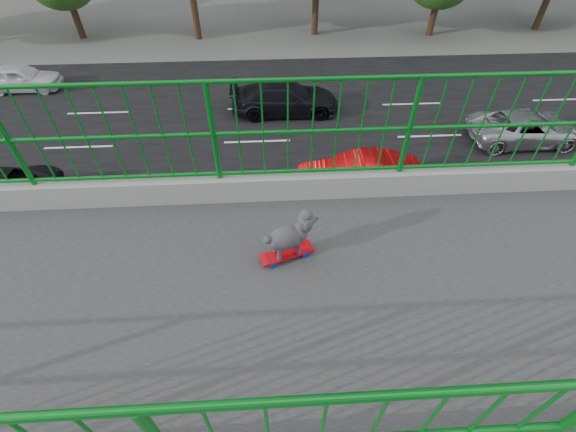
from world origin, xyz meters
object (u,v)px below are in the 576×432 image
(car_1, at_px, (359,178))
(car_3, at_px, (285,98))
(skateboard, at_px, (287,254))
(car_2, at_px, (526,128))
(poodle, at_px, (289,235))
(car_4, at_px, (21,78))

(car_1, height_order, car_3, car_1)
(skateboard, height_order, car_2, skateboard)
(car_2, bearing_deg, skateboard, 136.52)
(car_1, relative_size, car_3, 0.92)
(skateboard, bearing_deg, car_3, 157.97)
(car_3, bearing_deg, car_1, -158.94)
(car_1, distance_m, car_2, 8.74)
(car_1, xyz_separation_m, car_3, (-6.40, -2.46, -0.03))
(skateboard, height_order, poodle, poodle)
(car_2, distance_m, car_4, 25.46)
(poodle, distance_m, car_1, 11.33)
(car_2, bearing_deg, car_3, 73.20)
(car_4, bearing_deg, skateboard, -143.96)
(skateboard, relative_size, car_1, 0.12)
(skateboard, distance_m, poodle, 0.26)
(skateboard, relative_size, car_2, 0.11)
(car_4, bearing_deg, car_3, -102.83)
(skateboard, xyz_separation_m, car_1, (-8.73, 3.18, -6.26))
(skateboard, relative_size, car_4, 0.14)
(poodle, relative_size, car_1, 0.11)
(skateboard, bearing_deg, poodle, 90.00)
(car_1, bearing_deg, poodle, -19.86)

